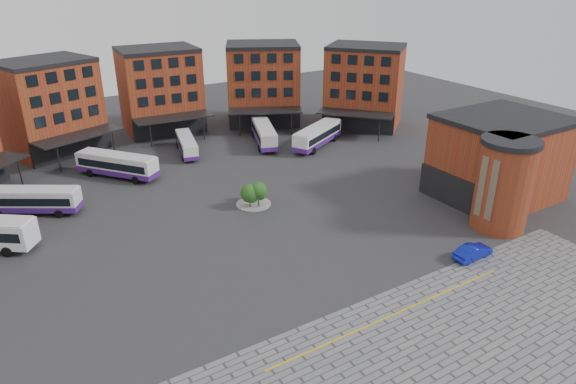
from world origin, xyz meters
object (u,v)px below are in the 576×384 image
bus_d (187,144)px  blue_car (473,252)px  bus_f (318,135)px  tree_island (254,193)px  bus_c (117,165)px  bus_b (31,200)px  bus_e (264,133)px

bus_d → blue_car: size_ratio=2.22×
bus_d → blue_car: bus_d is taller
bus_f → blue_car: 38.16m
tree_island → blue_car: (13.23, -22.64, -1.05)m
bus_f → bus_c: bearing=-124.4°
bus_b → blue_car: bearing=-101.5°
bus_d → bus_e: bus_e is taller
bus_e → bus_f: bearing=-18.4°
tree_island → bus_e: (12.88, 20.58, 0.00)m
tree_island → bus_e: 24.28m
bus_b → bus_f: (43.64, 2.43, 0.12)m
blue_car → tree_island: bearing=28.8°
bus_c → bus_f: 31.99m
bus_c → bus_f: (31.76, -3.81, 0.02)m
tree_island → bus_c: bearing=122.4°
bus_e → bus_d: bearing=-169.4°
bus_c → bus_f: bus_f is taller
bus_d → bus_f: (19.78, -7.92, 0.35)m
bus_b → bus_c: bus_c is taller
bus_c → blue_car: 48.42m
bus_e → bus_c: bearing=-155.1°
blue_car → bus_e: bearing=-1.0°
tree_island → bus_f: (19.86, 14.92, 0.05)m
bus_d → bus_f: size_ratio=0.84×
bus_d → bus_e: bearing=3.4°
bus_c → bus_d: size_ratio=1.10×
bus_b → bus_f: size_ratio=0.91×
bus_d → bus_c: bearing=-147.6°
tree_island → blue_car: size_ratio=0.96×
tree_island → bus_d: tree_island is taller
bus_b → bus_c: bearing=-30.3°
bus_f → blue_car: bearing=-37.6°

